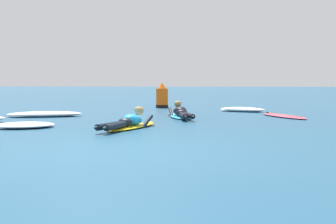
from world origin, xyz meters
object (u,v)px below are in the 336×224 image
surfer_far (181,113)px  channel_marker_buoy (162,98)px  surfer_near (129,123)px  drifting_surfboard (283,116)px

surfer_far → channel_marker_buoy: (-1.06, 5.02, 0.27)m
surfer_near → surfer_far: bearing=72.1°
surfer_near → drifting_surfboard: bearing=42.5°
channel_marker_buoy → surfer_near: bearing=-89.7°
surfer_near → drifting_surfboard: size_ratio=1.09×
surfer_far → surfer_near: bearing=-107.9°
surfer_near → surfer_far: size_ratio=1.00×
surfer_far → drifting_surfboard: (3.11, 0.65, -0.10)m
drifting_surfboard → channel_marker_buoy: size_ratio=2.27×
surfer_far → drifting_surfboard: size_ratio=1.10×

